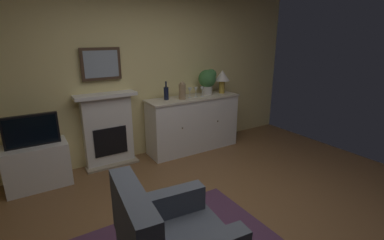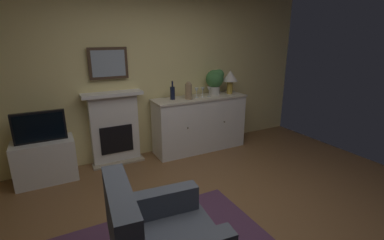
# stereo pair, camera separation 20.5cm
# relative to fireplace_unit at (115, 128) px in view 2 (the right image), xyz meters

# --- Properties ---
(ground_plane) EXTENTS (6.04, 4.40, 0.10)m
(ground_plane) POSITION_rel_fireplace_unit_xyz_m (0.53, -2.04, -0.60)
(ground_plane) COLOR brown
(ground_plane) RESTS_ON ground
(wall_rear) EXTENTS (6.04, 0.06, 2.93)m
(wall_rear) POSITION_rel_fireplace_unit_xyz_m (0.53, 0.13, 0.92)
(wall_rear) COLOR #EAD68C
(wall_rear) RESTS_ON ground_plane
(fireplace_unit) EXTENTS (0.87, 0.30, 1.10)m
(fireplace_unit) POSITION_rel_fireplace_unit_xyz_m (0.00, 0.00, 0.00)
(fireplace_unit) COLOR white
(fireplace_unit) RESTS_ON ground_plane
(framed_picture) EXTENTS (0.55, 0.04, 0.45)m
(framed_picture) POSITION_rel_fireplace_unit_xyz_m (0.00, 0.05, 0.96)
(framed_picture) COLOR #473323
(sideboard_cabinet) EXTENTS (1.59, 0.49, 0.92)m
(sideboard_cabinet) POSITION_rel_fireplace_unit_xyz_m (1.38, -0.18, -0.09)
(sideboard_cabinet) COLOR white
(sideboard_cabinet) RESTS_ON ground_plane
(table_lamp) EXTENTS (0.26, 0.26, 0.40)m
(table_lamp) POSITION_rel_fireplace_unit_xyz_m (1.97, -0.18, 0.65)
(table_lamp) COLOR #B79338
(table_lamp) RESTS_ON sideboard_cabinet
(wine_bottle) EXTENTS (0.08, 0.08, 0.29)m
(wine_bottle) POSITION_rel_fireplace_unit_xyz_m (0.91, -0.13, 0.48)
(wine_bottle) COLOR black
(wine_bottle) RESTS_ON sideboard_cabinet
(wine_glass_left) EXTENTS (0.07, 0.07, 0.16)m
(wine_glass_left) POSITION_rel_fireplace_unit_xyz_m (1.30, -0.20, 0.49)
(wine_glass_left) COLOR silver
(wine_glass_left) RESTS_ON sideboard_cabinet
(wine_glass_center) EXTENTS (0.07, 0.07, 0.16)m
(wine_glass_center) POSITION_rel_fireplace_unit_xyz_m (1.41, -0.21, 0.49)
(wine_glass_center) COLOR silver
(wine_glass_center) RESTS_ON sideboard_cabinet
(wine_glass_right) EXTENTS (0.07, 0.07, 0.16)m
(wine_glass_right) POSITION_rel_fireplace_unit_xyz_m (1.52, -0.23, 0.49)
(wine_glass_right) COLOR silver
(wine_glass_right) RESTS_ON sideboard_cabinet
(vase_decorative) EXTENTS (0.11, 0.11, 0.28)m
(vase_decorative) POSITION_rel_fireplace_unit_xyz_m (1.15, -0.23, 0.51)
(vase_decorative) COLOR #9E7F5B
(vase_decorative) RESTS_ON sideboard_cabinet
(tv_cabinet) EXTENTS (0.75, 0.42, 0.57)m
(tv_cabinet) POSITION_rel_fireplace_unit_xyz_m (-0.97, -0.16, -0.26)
(tv_cabinet) COLOR white
(tv_cabinet) RESTS_ON ground_plane
(tv_set) EXTENTS (0.62, 0.07, 0.40)m
(tv_set) POSITION_rel_fireplace_unit_xyz_m (-0.97, -0.19, 0.22)
(tv_set) COLOR black
(tv_set) RESTS_ON tv_cabinet
(potted_plant_small) EXTENTS (0.30, 0.30, 0.43)m
(potted_plant_small) POSITION_rel_fireplace_unit_xyz_m (1.70, -0.13, 0.63)
(potted_plant_small) COLOR beige
(potted_plant_small) RESTS_ON sideboard_cabinet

